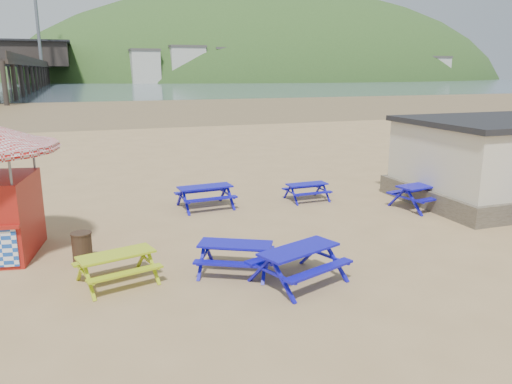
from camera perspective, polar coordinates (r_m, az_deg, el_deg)
name	(u,v)px	position (r m, az deg, el deg)	size (l,w,h in m)	color
ground	(254,237)	(15.17, -0.21, -5.13)	(400.00, 400.00, 0.00)	tan
wet_sand	(117,108)	(68.90, -15.57, 9.23)	(400.00, 400.00, 0.00)	olive
sea	(92,84)	(183.68, -18.24, 11.62)	(400.00, 400.00, 0.00)	#475966
picnic_table_blue_a	(205,197)	(18.27, -5.81, -0.57)	(2.06, 1.71, 0.81)	#1A11A4
picnic_table_blue_b	(307,192)	(19.36, 5.82, 0.02)	(1.61, 1.32, 0.66)	#1A11A4
picnic_table_blue_c	(423,196)	(19.21, 18.57, -0.44)	(2.32, 2.00, 0.86)	#1A11A4
picnic_table_blue_d	(235,257)	(12.52, -2.37, -7.49)	(2.27, 2.12, 0.75)	#1A11A4
picnic_table_blue_e	(299,265)	(11.98, 4.90, -8.31)	(2.46, 2.23, 0.85)	#1A11A4
picnic_table_yellow	(117,268)	(12.36, -15.59, -8.37)	(2.05, 1.81, 0.73)	#B5D418
litter_bin	(82,247)	(13.91, -19.26, -5.95)	(0.54, 0.54, 0.80)	#39261A
amenity_block	(505,160)	(21.31, 26.59, 3.29)	(7.40, 5.40, 3.15)	#665B4C
pier	(35,68)	(192.25, -23.92, 12.84)	(24.00, 220.00, 39.29)	black
headland_town	(273,99)	(261.44, 1.98, 10.56)	(264.00, 144.00, 108.00)	#2D4C1E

